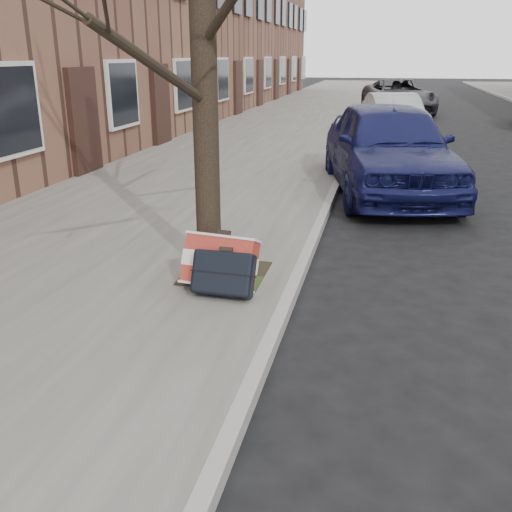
% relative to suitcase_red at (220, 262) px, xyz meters
% --- Properties ---
extents(ground, '(120.00, 120.00, 0.00)m').
position_rel_suitcase_red_xyz_m(ground, '(1.94, -0.80, -0.40)').
color(ground, black).
rests_on(ground, ground).
extents(near_sidewalk, '(5.00, 70.00, 0.12)m').
position_rel_suitcase_red_xyz_m(near_sidewalk, '(-1.76, 14.20, -0.34)').
color(near_sidewalk, gray).
rests_on(near_sidewalk, ground).
extents(house_near, '(6.80, 40.00, 7.00)m').
position_rel_suitcase_red_xyz_m(house_near, '(-7.66, 15.20, 3.10)').
color(house_near, brown).
rests_on(house_near, ground).
extents(dirt_patch, '(0.85, 0.85, 0.02)m').
position_rel_suitcase_red_xyz_m(dirt_patch, '(-0.06, 0.40, -0.27)').
color(dirt_patch, black).
rests_on(dirt_patch, near_sidewalk).
extents(suitcase_red, '(0.77, 0.50, 0.55)m').
position_rel_suitcase_red_xyz_m(suitcase_red, '(0.00, 0.00, 0.00)').
color(suitcase_red, maroon).
rests_on(suitcase_red, near_sidewalk).
extents(suitcase_navy, '(0.61, 0.37, 0.47)m').
position_rel_suitcase_red_xyz_m(suitcase_navy, '(0.08, -0.16, -0.04)').
color(suitcase_navy, black).
rests_on(suitcase_navy, near_sidewalk).
extents(car_near_front, '(2.80, 4.97, 1.59)m').
position_rel_suitcase_red_xyz_m(car_near_front, '(1.56, 5.14, 0.40)').
color(car_near_front, '#131547').
rests_on(car_near_front, ground).
extents(car_near_mid, '(2.06, 4.01, 1.26)m').
position_rel_suitcase_red_xyz_m(car_near_mid, '(1.70, 12.31, 0.23)').
color(car_near_mid, '#9C9FA3').
rests_on(car_near_mid, ground).
extents(car_near_back, '(3.36, 5.43, 1.40)m').
position_rel_suitcase_red_xyz_m(car_near_back, '(1.90, 20.14, 0.30)').
color(car_near_back, '#37373C').
rests_on(car_near_back, ground).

